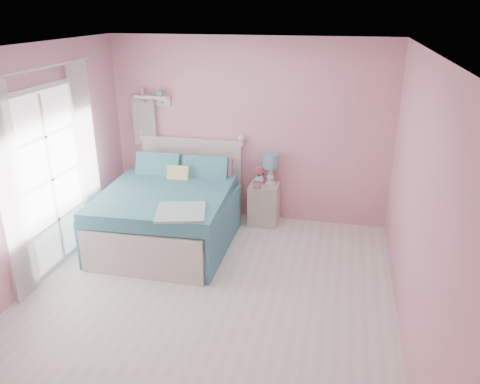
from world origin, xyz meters
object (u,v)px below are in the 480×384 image
at_px(nightstand, 264,204).
at_px(table_lamp, 270,163).
at_px(bed, 171,212).
at_px(vase, 259,178).
at_px(teacup, 257,185).

bearing_deg(nightstand, table_lamp, 41.85).
height_order(bed, vase, bed).
height_order(bed, table_lamp, bed).
bearing_deg(vase, teacup, -88.09).
bearing_deg(vase, bed, -141.49).
height_order(vase, teacup, vase).
distance_m(table_lamp, teacup, 0.37).
distance_m(bed, teacup, 1.25).
distance_m(bed, table_lamp, 1.55).
relative_size(table_lamp, teacup, 3.99).
distance_m(nightstand, table_lamp, 0.61).
distance_m(nightstand, teacup, 0.38).
bearing_deg(teacup, nightstand, 64.04).
relative_size(bed, nightstand, 3.41).
bearing_deg(nightstand, teacup, -115.96).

